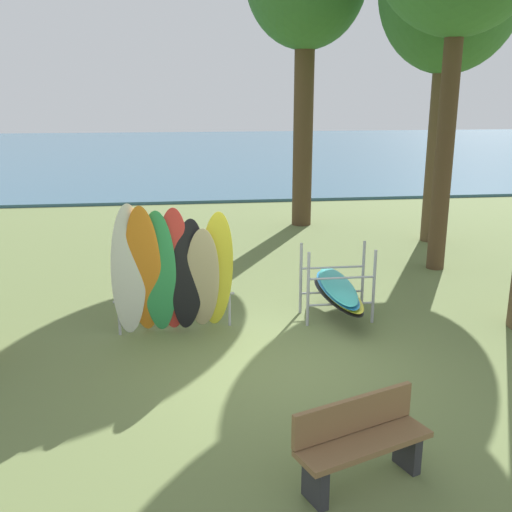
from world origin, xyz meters
name	(u,v)px	position (x,y,z in m)	size (l,w,h in m)	color
ground_plane	(281,365)	(0.00, 0.00, 0.00)	(80.00, 80.00, 0.00)	olive
lake_water	(200,151)	(0.00, 30.64, 0.05)	(80.00, 36.00, 0.10)	#38607A
leaning_board_pile	(172,274)	(-1.49, 1.17, 1.03)	(1.94, 1.04, 2.23)	white
board_storage_rack	(338,290)	(1.25, 1.67, 0.50)	(1.15, 2.13, 1.25)	#9EA0A5
park_bench	(361,440)	(0.33, -2.65, 0.45)	(1.45, 0.88, 0.85)	#2D2D33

